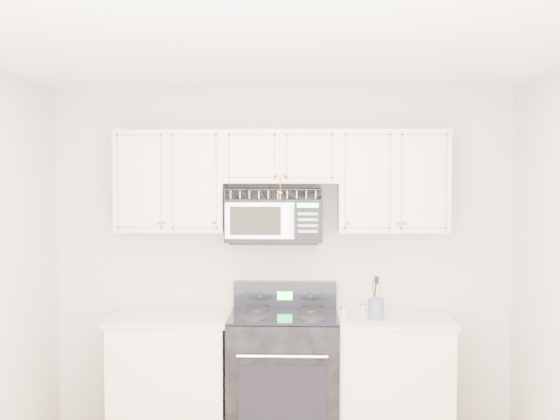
{
  "coord_description": "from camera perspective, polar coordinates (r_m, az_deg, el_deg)",
  "views": [
    {
      "loc": [
        0.17,
        -3.61,
        1.97
      ],
      "look_at": [
        0.0,
        1.3,
        1.7
      ],
      "focal_mm": 45.0,
      "sensor_mm": 36.0,
      "label": 1
    }
  ],
  "objects": [
    {
      "name": "base_cabinet_left",
      "position": [
        5.37,
        -8.76,
        -13.57
      ],
      "size": [
        0.86,
        0.65,
        0.92
      ],
      "color": "beige",
      "rests_on": "ground"
    },
    {
      "name": "shaker_salt",
      "position": [
        5.0,
        5.21,
        -8.35
      ],
      "size": [
        0.04,
        0.04,
        0.1
      ],
      "color": "silver",
      "rests_on": "base_cabinet_right"
    },
    {
      "name": "utensil_crock",
      "position": [
        5.07,
        7.82,
        -7.88
      ],
      "size": [
        0.11,
        0.11,
        0.3
      ],
      "color": "slate",
      "rests_on": "base_cabinet_right"
    },
    {
      "name": "base_cabinet_right",
      "position": [
        5.31,
        8.97,
        -13.74
      ],
      "size": [
        0.86,
        0.65,
        0.92
      ],
      "color": "beige",
      "rests_on": "ground"
    },
    {
      "name": "microwave",
      "position": [
        5.19,
        -0.49,
        -0.38
      ],
      "size": [
        0.71,
        0.4,
        0.39
      ],
      "color": "black",
      "rests_on": "ground"
    },
    {
      "name": "shaker_pepper",
      "position": [
        5.14,
        6.79,
        -8.03
      ],
      "size": [
        0.04,
        0.04,
        0.1
      ],
      "color": "silver",
      "rests_on": "base_cabinet_right"
    },
    {
      "name": "range",
      "position": [
        5.25,
        0.31,
        -13.26
      ],
      "size": [
        0.78,
        0.71,
        1.13
      ],
      "color": "black",
      "rests_on": "ground"
    },
    {
      "name": "room",
      "position": [
        3.67,
        -0.73,
        -7.32
      ],
      "size": [
        3.51,
        3.51,
        2.61
      ],
      "color": "#976248",
      "rests_on": "ground"
    },
    {
      "name": "upper_cabinets",
      "position": [
        5.19,
        0.11,
        2.79
      ],
      "size": [
        2.44,
        0.37,
        0.75
      ],
      "color": "beige",
      "rests_on": "ground"
    }
  ]
}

